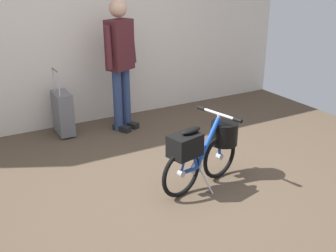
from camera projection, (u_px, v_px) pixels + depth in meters
ground_plane at (172, 195)px, 3.72m from camera, size 6.10×6.10×0.00m
back_wall at (81, 6)px, 4.99m from camera, size 6.10×0.10×2.98m
folding_bike_foreground at (205, 148)px, 3.76m from camera, size 0.96×0.52×0.70m
visitor_near_wall at (120, 58)px, 4.91m from camera, size 0.48×0.37×1.60m
rolling_suitcase at (63, 113)px, 4.95m from camera, size 0.18×0.36×0.83m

